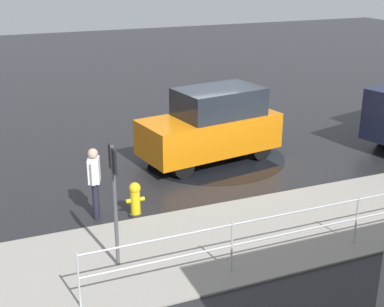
% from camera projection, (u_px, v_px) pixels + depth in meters
% --- Properties ---
extents(ground_plane, '(60.00, 60.00, 0.00)m').
position_uv_depth(ground_plane, '(215.00, 161.00, 15.17)').
color(ground_plane, black).
extents(kerb_strip, '(24.00, 3.20, 0.04)m').
position_uv_depth(kerb_strip, '(297.00, 225.00, 11.52)').
color(kerb_strip, gray).
rests_on(kerb_strip, ground).
extents(moving_hatchback, '(4.12, 2.31, 2.06)m').
position_uv_depth(moving_hatchback, '(212.00, 125.00, 14.97)').
color(moving_hatchback, orange).
rests_on(moving_hatchback, ground).
extents(fire_hydrant, '(0.42, 0.31, 0.80)m').
position_uv_depth(fire_hydrant, '(135.00, 199.00, 11.84)').
color(fire_hydrant, gold).
rests_on(fire_hydrant, ground).
extents(pedestrian, '(0.34, 0.55, 1.62)m').
position_uv_depth(pedestrian, '(94.00, 177.00, 11.59)').
color(pedestrian, silver).
rests_on(pedestrian, ground).
extents(metal_railing, '(11.06, 0.04, 1.05)m').
position_uv_depth(metal_railing, '(357.00, 211.00, 10.52)').
color(metal_railing, '#B7BABF').
rests_on(metal_railing, ground).
extents(sign_post, '(0.07, 0.44, 2.40)m').
position_uv_depth(sign_post, '(114.00, 189.00, 9.46)').
color(sign_post, '#4C4C51').
rests_on(sign_post, ground).
extents(puddle_patch, '(4.16, 4.16, 0.01)m').
position_uv_depth(puddle_patch, '(213.00, 158.00, 15.46)').
color(puddle_patch, black).
rests_on(puddle_patch, ground).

